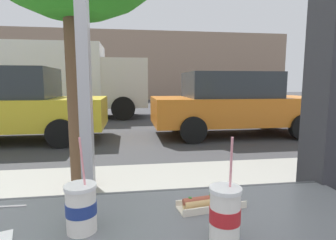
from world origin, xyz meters
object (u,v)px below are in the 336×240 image
object	(u,v)px
hotdog_tray_far	(211,202)
pedestrian	(323,107)
parked_car_yellow	(6,105)
soda_cup_right	(81,207)
soda_cup_left	(225,214)
box_truck	(53,78)
parked_car_orange	(234,103)

from	to	relation	value
hotdog_tray_far	pedestrian	size ratio (longest dim) A/B	0.17
parked_car_yellow	soda_cup_right	bearing A→B (deg)	-65.70
soda_cup_left	soda_cup_right	distance (m)	0.46
box_truck	pedestrian	world-z (taller)	box_truck
box_truck	soda_cup_right	bearing A→B (deg)	-75.15
soda_cup_left	pedestrian	xyz separation A→B (m)	(2.39, 2.67, 0.05)
parked_car_yellow	box_truck	world-z (taller)	box_truck
hotdog_tray_far	parked_car_yellow	xyz separation A→B (m)	(-3.24, 6.04, -0.06)
parked_car_orange	pedestrian	world-z (taller)	pedestrian
soda_cup_left	box_truck	xyz separation A→B (m)	(-3.24, 10.69, 0.57)
soda_cup_right	box_truck	world-z (taller)	box_truck
parked_car_yellow	box_truck	xyz separation A→B (m)	(-0.03, 4.42, 0.70)
hotdog_tray_far	parked_car_orange	distance (m)	6.54
hotdog_tray_far	parked_car_orange	xyz separation A→B (m)	(2.51, 6.04, -0.10)
hotdog_tray_far	parked_car_yellow	world-z (taller)	parked_car_yellow
soda_cup_right	pedestrian	xyz separation A→B (m)	(2.83, 2.54, 0.06)
soda_cup_left	box_truck	distance (m)	11.18
soda_cup_left	parked_car_yellow	distance (m)	7.05
parked_car_orange	pedestrian	bearing A→B (deg)	-92.41
soda_cup_left	parked_car_yellow	xyz separation A→B (m)	(-3.21, 6.27, -0.13)
soda_cup_left	box_truck	size ratio (longest dim) A/B	0.05
soda_cup_left	soda_cup_right	xyz separation A→B (m)	(-0.44, 0.13, -0.01)
hotdog_tray_far	parked_car_orange	world-z (taller)	parked_car_orange
hotdog_tray_far	parked_car_orange	size ratio (longest dim) A/B	0.06
soda_cup_right	box_truck	bearing A→B (deg)	104.85
hotdog_tray_far	pedestrian	distance (m)	3.39
pedestrian	parked_car_orange	bearing A→B (deg)	87.59
soda_cup_left	hotdog_tray_far	size ratio (longest dim) A/B	1.21
hotdog_tray_far	box_truck	xyz separation A→B (m)	(-3.27, 10.46, 0.64)
parked_car_yellow	soda_cup_left	bearing A→B (deg)	-62.86
soda_cup_right	hotdog_tray_far	distance (m)	0.48
parked_car_yellow	parked_car_orange	size ratio (longest dim) A/B	1.03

